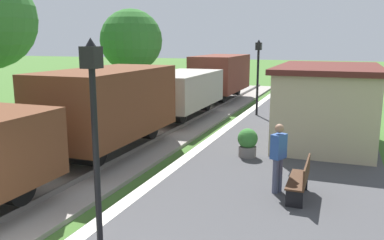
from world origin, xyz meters
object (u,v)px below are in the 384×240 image
Objects in this scene: station_hut at (327,103)px; person_waiting at (278,155)px; lamp_post_far at (258,64)px; freight_train at (156,97)px; bench_near_hut at (301,179)px; potted_planter at (248,142)px; lamp_post_near at (94,107)px; tree_field_left at (131,41)px.

station_hut is 5.88m from person_waiting.
station_hut is at bearing -51.61° from lamp_post_far.
station_hut is at bearing -73.56° from person_waiting.
freight_train is at bearing -127.37° from lamp_post_far.
potted_planter is (-1.94, 2.96, 0.00)m from bench_near_hut.
person_waiting is 0.46× the size of lamp_post_near.
person_waiting is (5.95, -5.68, -0.37)m from freight_train.
bench_near_hut is (-0.28, -5.99, -0.93)m from station_hut.
lamp_post_near is (-1.20, -6.56, 2.08)m from potted_planter.
station_hut is 12.81m from tree_field_left.
freight_train reaches higher than potted_planter.
freight_train is 6.80m from station_hut.
potted_planter is (-1.37, 2.76, -0.46)m from person_waiting.
station_hut is 6.33× the size of potted_planter.
lamp_post_near is (-3.42, -9.59, 1.15)m from station_hut.
lamp_post_far is 0.65× the size of tree_field_left.
lamp_post_far reaches higher than bench_near_hut.
lamp_post_near is 0.65× the size of tree_field_left.
bench_near_hut is 0.41× the size of lamp_post_far.
lamp_post_near is at bearing -100.36° from potted_planter.
station_hut reaches higher than freight_train.
bench_near_hut is at bearing -56.72° from potted_planter.
potted_planter is 0.25× the size of lamp_post_near.
freight_train is 5.49m from potted_planter.
freight_train is 8.23m from person_waiting.
bench_near_hut is 5.21m from lamp_post_near.
lamp_post_near is 1.00× the size of lamp_post_far.
tree_field_left is at bearing 152.63° from station_hut.
lamp_post_far is at bearing 106.95° from bench_near_hut.
lamp_post_near is at bearing -90.00° from lamp_post_far.
person_waiting is 0.46× the size of lamp_post_far.
station_hut reaches higher than bench_near_hut.
person_waiting is at bearing -63.70° from potted_planter.
station_hut is 1.57× the size of lamp_post_near.
person_waiting is 10.55m from lamp_post_far.
lamp_post_far reaches higher than person_waiting.
bench_near_hut is (6.52, -5.87, -0.83)m from freight_train.
lamp_post_far is (-1.20, 7.34, 2.08)m from potted_planter.
freight_train is at bearing -179.02° from station_hut.
lamp_post_far is (-3.14, 10.30, 2.08)m from bench_near_hut.
tree_field_left is at bearing -23.46° from person_waiting.
tree_field_left reaches higher than lamp_post_far.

